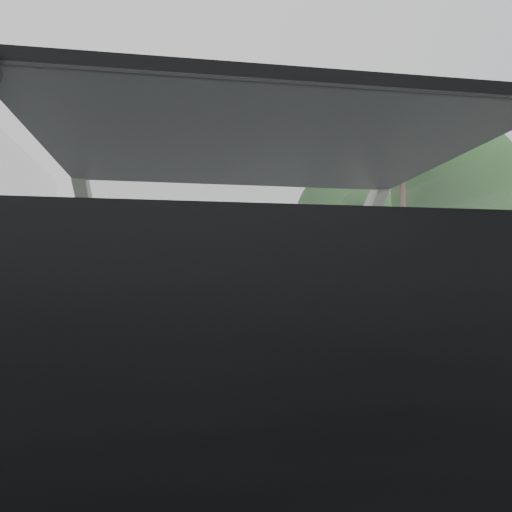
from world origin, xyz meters
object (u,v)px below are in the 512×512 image
object	(u,v)px
subject_car	(243,319)
highway_sign	(317,287)
other_car	(154,296)
utility_pole	(403,215)
cat	(274,253)

from	to	relation	value
subject_car	highway_sign	xyz separation A→B (m)	(7.38, 24.41, 0.43)
other_car	highway_sign	xyz separation A→B (m)	(8.73, 2.54, 0.44)
highway_sign	utility_pole	xyz separation A→B (m)	(0.94, -8.74, 2.70)
other_car	utility_pole	bearing A→B (deg)	-32.52
highway_sign	cat	bearing A→B (deg)	-108.88
other_car	cat	bearing A→B (deg)	-85.48
other_car	utility_pole	distance (m)	11.90
utility_pole	cat	bearing A→B (deg)	-118.19
subject_car	cat	size ratio (longest dim) A/B	6.79
subject_car	other_car	xyz separation A→B (m)	(-1.35, 21.86, -0.01)
other_car	utility_pole	size ratio (longest dim) A/B	0.56
cat	highway_sign	bearing A→B (deg)	74.06
subject_car	cat	world-z (taller)	subject_car
cat	other_car	distance (m)	21.27
cat	other_car	size ratio (longest dim) A/B	0.14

